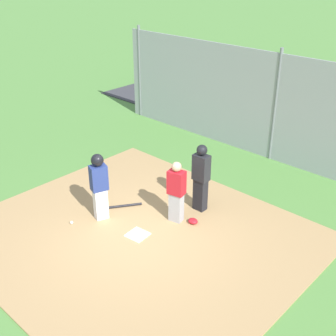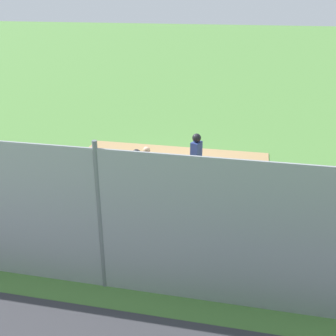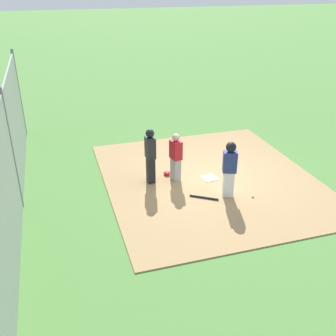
{
  "view_description": "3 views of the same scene",
  "coord_description": "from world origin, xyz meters",
  "px_view_note": "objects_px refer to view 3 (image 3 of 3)",
  "views": [
    {
      "loc": [
        -6.05,
        5.49,
        5.83
      ],
      "look_at": [
        0.44,
        -1.48,
        1.02
      ],
      "focal_mm": 47.05,
      "sensor_mm": 36.0,
      "label": 1
    },
    {
      "loc": [
        2.83,
        -12.35,
        5.91
      ],
      "look_at": [
        0.37,
        -0.68,
        0.75
      ],
      "focal_mm": 43.92,
      "sensor_mm": 36.0,
      "label": 2
    },
    {
      "loc": [
        10.1,
        -4.43,
        5.77
      ],
      "look_at": [
        0.48,
        -1.51,
        0.83
      ],
      "focal_mm": 42.13,
      "sensor_mm": 36.0,
      "label": 3
    }
  ],
  "objects_px": {
    "home_plate": "(209,178)",
    "baseball": "(253,196)",
    "umpire": "(150,155)",
    "runner": "(230,166)",
    "catcher_mask": "(167,173)",
    "catcher": "(176,157)",
    "baseball_bat": "(204,197)"
  },
  "relations": [
    {
      "from": "home_plate",
      "to": "catcher_mask",
      "type": "relative_size",
      "value": 1.83
    },
    {
      "from": "umpire",
      "to": "baseball_bat",
      "type": "height_order",
      "value": "umpire"
    },
    {
      "from": "catcher",
      "to": "runner",
      "type": "bearing_deg",
      "value": -62.62
    },
    {
      "from": "baseball_bat",
      "to": "baseball",
      "type": "distance_m",
      "value": 1.41
    },
    {
      "from": "baseball_bat",
      "to": "catcher_mask",
      "type": "distance_m",
      "value": 1.81
    },
    {
      "from": "baseball_bat",
      "to": "baseball",
      "type": "relative_size",
      "value": 11.24
    },
    {
      "from": "umpire",
      "to": "runner",
      "type": "distance_m",
      "value": 2.4
    },
    {
      "from": "home_plate",
      "to": "baseball_bat",
      "type": "xyz_separation_m",
      "value": [
        1.1,
        -0.62,
        0.02
      ]
    },
    {
      "from": "catcher",
      "to": "home_plate",
      "type": "bearing_deg",
      "value": -24.16
    },
    {
      "from": "umpire",
      "to": "catcher_mask",
      "type": "distance_m",
      "value": 1.08
    },
    {
      "from": "catcher",
      "to": "baseball",
      "type": "distance_m",
      "value": 2.56
    },
    {
      "from": "baseball_bat",
      "to": "catcher",
      "type": "bearing_deg",
      "value": 141.77
    },
    {
      "from": "catcher",
      "to": "catcher_mask",
      "type": "height_order",
      "value": "catcher"
    },
    {
      "from": "runner",
      "to": "catcher_mask",
      "type": "relative_size",
      "value": 6.94
    },
    {
      "from": "home_plate",
      "to": "baseball",
      "type": "relative_size",
      "value": 5.95
    },
    {
      "from": "baseball_bat",
      "to": "catcher_mask",
      "type": "height_order",
      "value": "catcher_mask"
    },
    {
      "from": "baseball_bat",
      "to": "runner",
      "type": "bearing_deg",
      "value": 30.02
    },
    {
      "from": "runner",
      "to": "catcher",
      "type": "bearing_deg",
      "value": 58.24
    },
    {
      "from": "home_plate",
      "to": "baseball",
      "type": "bearing_deg",
      "value": 27.05
    },
    {
      "from": "runner",
      "to": "catcher_mask",
      "type": "bearing_deg",
      "value": 55.22
    },
    {
      "from": "home_plate",
      "to": "umpire",
      "type": "distance_m",
      "value": 2.05
    },
    {
      "from": "catcher",
      "to": "catcher_mask",
      "type": "bearing_deg",
      "value": 101.26
    },
    {
      "from": "umpire",
      "to": "catcher_mask",
      "type": "bearing_deg",
      "value": 24.71
    },
    {
      "from": "catcher_mask",
      "to": "baseball",
      "type": "relative_size",
      "value": 3.24
    },
    {
      "from": "catcher",
      "to": "runner",
      "type": "height_order",
      "value": "runner"
    },
    {
      "from": "runner",
      "to": "baseball_bat",
      "type": "xyz_separation_m",
      "value": [
        -0.05,
        -0.71,
        -0.92
      ]
    },
    {
      "from": "home_plate",
      "to": "umpire",
      "type": "height_order",
      "value": "umpire"
    },
    {
      "from": "baseball",
      "to": "home_plate",
      "type": "bearing_deg",
      "value": -152.95
    },
    {
      "from": "umpire",
      "to": "runner",
      "type": "bearing_deg",
      "value": -38.43
    },
    {
      "from": "umpire",
      "to": "baseball",
      "type": "bearing_deg",
      "value": -35.44
    },
    {
      "from": "catcher_mask",
      "to": "baseball",
      "type": "distance_m",
      "value": 2.84
    },
    {
      "from": "runner",
      "to": "baseball",
      "type": "xyz_separation_m",
      "value": [
        0.3,
        0.65,
        -0.92
      ]
    }
  ]
}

